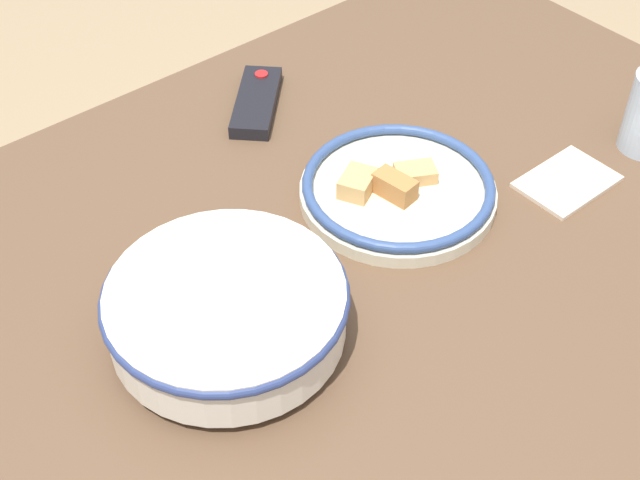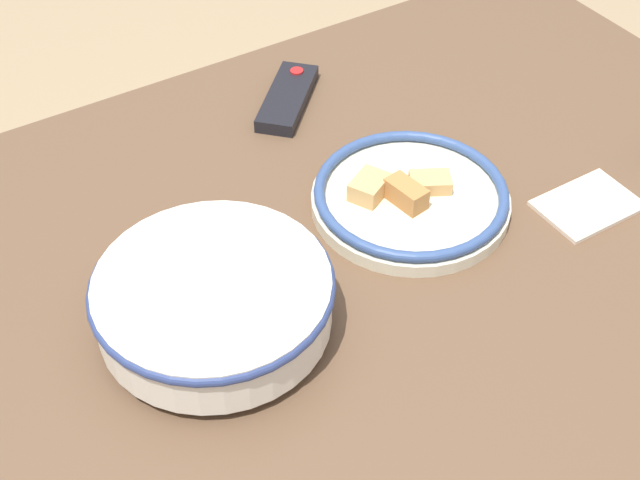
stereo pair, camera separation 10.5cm
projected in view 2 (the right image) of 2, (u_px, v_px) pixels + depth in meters
dining_table at (345, 291)px, 1.17m from camera, size 1.34×0.90×0.76m
noodle_bowl at (214, 300)px, 0.97m from camera, size 0.27×0.27×0.08m
food_plate at (410, 197)px, 1.14m from camera, size 0.26×0.26×0.05m
tv_remote at (288, 98)px, 1.31m from camera, size 0.15×0.15×0.02m
folded_napkin at (588, 205)px, 1.15m from camera, size 0.13×0.09×0.01m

